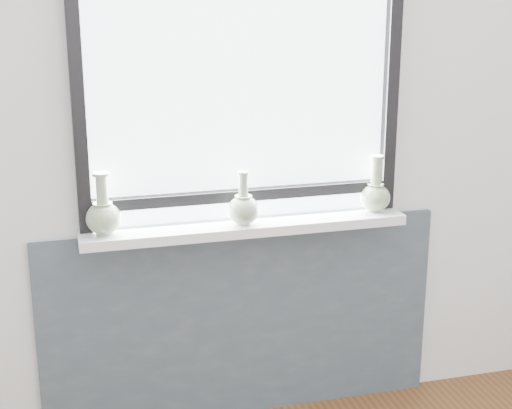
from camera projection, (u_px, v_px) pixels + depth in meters
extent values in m
cube|color=silver|center=(239.00, 119.00, 3.12)|extent=(3.60, 0.02, 2.60)
cube|color=#464E5A|center=(242.00, 322.00, 3.34)|extent=(1.70, 0.03, 0.86)
cube|color=white|center=(246.00, 227.00, 3.15)|extent=(1.32, 0.18, 0.04)
cube|color=black|center=(77.00, 96.00, 2.88)|extent=(0.05, 0.06, 1.05)
cube|color=black|center=(391.00, 84.00, 3.19)|extent=(0.05, 0.06, 1.05)
cube|color=black|center=(243.00, 195.00, 3.16)|extent=(1.20, 0.05, 0.04)
cube|color=white|center=(240.00, 95.00, 3.07)|extent=(1.20, 0.01, 1.00)
cylinder|color=#97AD87|center=(104.00, 233.00, 3.00)|extent=(0.06, 0.06, 0.01)
ellipsoid|color=#97AD87|center=(103.00, 218.00, 2.98)|extent=(0.14, 0.14, 0.12)
cone|color=#97AD87|center=(103.00, 207.00, 2.97)|extent=(0.07, 0.07, 0.03)
cylinder|color=#97AD87|center=(102.00, 192.00, 2.95)|extent=(0.04, 0.04, 0.13)
cylinder|color=#97AD87|center=(101.00, 174.00, 2.93)|extent=(0.06, 0.06, 0.01)
cylinder|color=#97AD87|center=(244.00, 223.00, 3.12)|extent=(0.06, 0.06, 0.01)
ellipsoid|color=#97AD87|center=(243.00, 210.00, 3.10)|extent=(0.13, 0.13, 0.12)
cone|color=#97AD87|center=(243.00, 199.00, 3.09)|extent=(0.07, 0.07, 0.03)
cylinder|color=#97AD87|center=(243.00, 187.00, 3.07)|extent=(0.04, 0.04, 0.11)
cylinder|color=#97AD87|center=(243.00, 173.00, 3.06)|extent=(0.04, 0.04, 0.01)
cylinder|color=#97AD87|center=(375.00, 210.00, 3.29)|extent=(0.06, 0.06, 0.01)
ellipsoid|color=#97AD87|center=(375.00, 198.00, 3.27)|extent=(0.13, 0.13, 0.12)
cone|color=#97AD87|center=(376.00, 187.00, 3.26)|extent=(0.07, 0.07, 0.03)
cylinder|color=#97AD87|center=(376.00, 173.00, 3.24)|extent=(0.04, 0.04, 0.13)
cylinder|color=#97AD87|center=(377.00, 157.00, 3.22)|extent=(0.06, 0.06, 0.01)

